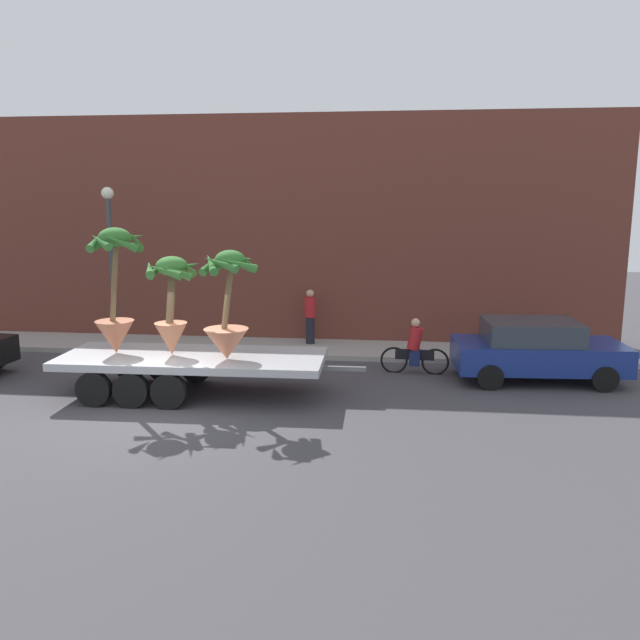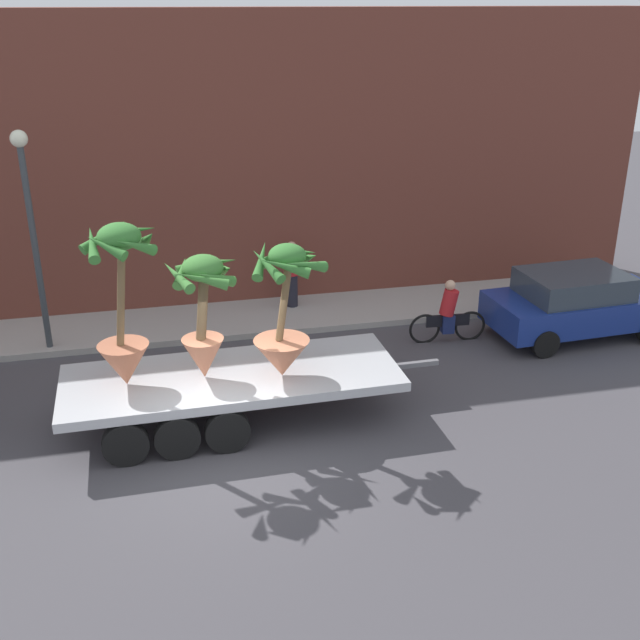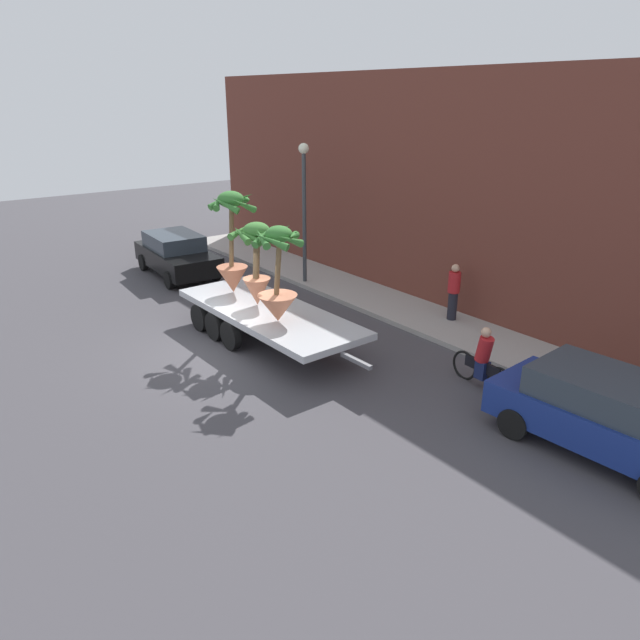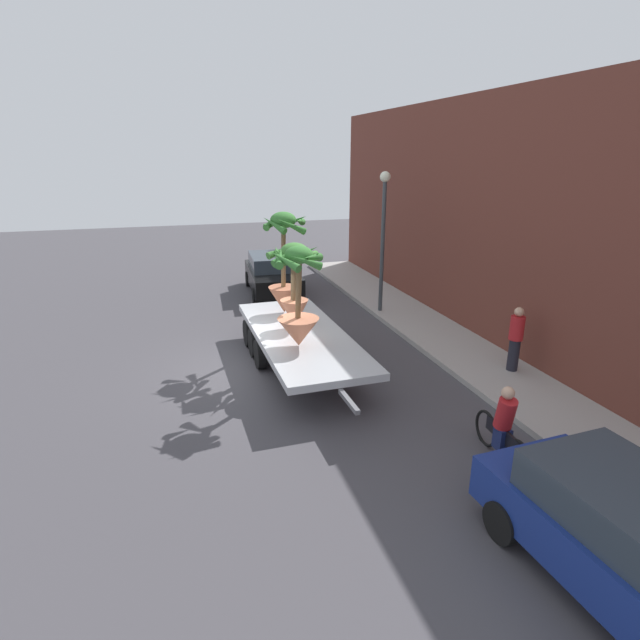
{
  "view_description": "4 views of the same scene",
  "coord_description": "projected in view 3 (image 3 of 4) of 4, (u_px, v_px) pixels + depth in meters",
  "views": [
    {
      "loc": [
        4.97,
        -12.91,
        4.63
      ],
      "look_at": [
        3.29,
        1.58,
        1.85
      ],
      "focal_mm": 35.77,
      "sensor_mm": 36.0,
      "label": 1
    },
    {
      "loc": [
        -1.0,
        -11.5,
        7.46
      ],
      "look_at": [
        2.0,
        1.58,
        1.81
      ],
      "focal_mm": 43.22,
      "sensor_mm": 36.0,
      "label": 2
    },
    {
      "loc": [
        13.19,
        -6.76,
        6.49
      ],
      "look_at": [
        2.6,
        1.37,
        1.37
      ],
      "focal_mm": 33.09,
      "sensor_mm": 36.0,
      "label": 3
    },
    {
      "loc": [
        12.44,
        -1.76,
        5.53
      ],
      "look_at": [
        1.18,
        1.64,
        1.6
      ],
      "focal_mm": 28.02,
      "sensor_mm": 36.0,
      "label": 4
    }
  ],
  "objects": [
    {
      "name": "ground_plane",
      "position": [
        221.0,
        351.0,
        15.94
      ],
      "size": [
        60.0,
        60.0,
        0.0
      ],
      "primitive_type": "plane",
      "color": "#423F44"
    },
    {
      "name": "trailing_car",
      "position": [
        176.0,
        254.0,
        22.39
      ],
      "size": [
        4.5,
        2.18,
        1.58
      ],
      "color": "black",
      "rests_on": "ground"
    },
    {
      "name": "pedestrian_near_gate",
      "position": [
        454.0,
        291.0,
        17.48
      ],
      "size": [
        0.36,
        0.36,
        1.71
      ],
      "color": "black",
      "rests_on": "sidewalk"
    },
    {
      "name": "potted_palm_middle",
      "position": [
        232.0,
        248.0,
        17.05
      ],
      "size": [
        1.39,
        1.4,
        3.0
      ],
      "color": "#B26647",
      "rests_on": "flatbed_trailer"
    },
    {
      "name": "sidewalk",
      "position": [
        386.0,
        303.0,
        19.38
      ],
      "size": [
        24.0,
        2.2,
        0.15
      ],
      "primitive_type": "cube",
      "color": "#A39E99",
      "rests_on": "ground"
    },
    {
      "name": "flatbed_trailer",
      "position": [
        263.0,
        314.0,
        16.43
      ],
      "size": [
        7.27,
        2.43,
        0.98
      ],
      "color": "#B7BABF",
      "rests_on": "ground"
    },
    {
      "name": "cyclist",
      "position": [
        483.0,
        361.0,
        13.77
      ],
      "size": [
        1.84,
        0.37,
        1.54
      ],
      "color": "black",
      "rests_on": "ground"
    },
    {
      "name": "parked_car",
      "position": [
        604.0,
        412.0,
        11.24
      ],
      "size": [
        4.34,
        2.18,
        1.58
      ],
      "color": "navy",
      "rests_on": "ground"
    },
    {
      "name": "potted_palm_front",
      "position": [
        278.0,
        283.0,
        14.92
      ],
      "size": [
        1.38,
        1.35,
        2.53
      ],
      "color": "#C17251",
      "rests_on": "flatbed_trailer"
    },
    {
      "name": "building_facade",
      "position": [
        429.0,
        189.0,
        19.07
      ],
      "size": [
        24.0,
        1.2,
        7.24
      ],
      "primitive_type": "cube",
      "color": "brown",
      "rests_on": "ground"
    },
    {
      "name": "street_lamp",
      "position": [
        304.0,
        196.0,
        20.33
      ],
      "size": [
        0.36,
        0.36,
        4.83
      ],
      "color": "#383D42",
      "rests_on": "sidewalk"
    },
    {
      "name": "potted_palm_rear",
      "position": [
        256.0,
        261.0,
        16.03
      ],
      "size": [
        1.43,
        1.41,
        2.35
      ],
      "color": "#C17251",
      "rests_on": "flatbed_trailer"
    }
  ]
}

